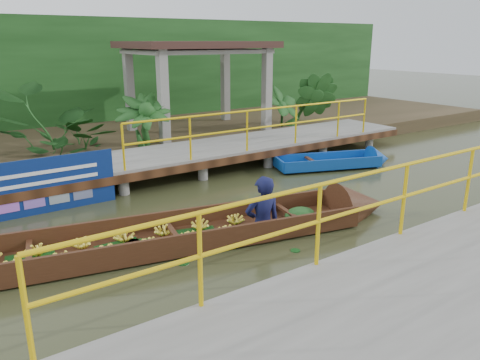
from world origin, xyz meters
TOP-DOWN VIEW (x-y plane):
  - ground at (0.00, 0.00)m, footprint 80.00×80.00m
  - land_strip at (0.00, 7.50)m, footprint 30.00×8.00m
  - far_dock at (0.02, 3.43)m, footprint 16.00×2.06m
  - pavilion at (3.00, 6.30)m, footprint 4.40×3.00m
  - foliage_backdrop at (0.00, 10.00)m, footprint 30.00×0.80m
  - vendor_boat at (-2.08, -0.13)m, footprint 10.67×3.24m
  - moored_blue_boat at (4.93, 1.47)m, footprint 3.25×1.84m
  - blue_banner at (-3.05, 2.48)m, footprint 3.52×0.04m
  - tropical_plants at (0.32, 5.30)m, footprint 14.07×1.07m

SIDE VIEW (x-z plane):
  - ground at x=0.00m, z-range 0.00..0.00m
  - moored_blue_boat at x=4.93m, z-range -0.24..0.51m
  - land_strip at x=0.00m, z-range 0.00..0.45m
  - vendor_boat at x=-2.08m, z-range -0.89..1.37m
  - far_dock at x=0.02m, z-range -0.35..1.30m
  - blue_banner at x=-3.05m, z-range 0.01..1.11m
  - tropical_plants at x=0.32m, z-range 0.45..1.79m
  - foliage_backdrop at x=0.00m, z-range 0.00..4.00m
  - pavilion at x=3.00m, z-range 1.32..4.32m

